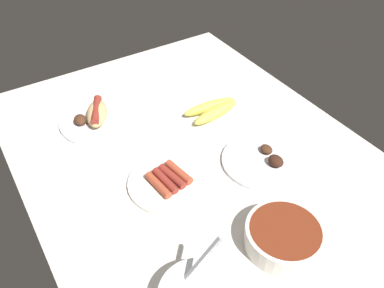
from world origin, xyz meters
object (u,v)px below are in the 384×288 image
at_px(plate_sausages, 169,181).
at_px(plate_grilled_meat, 263,160).
at_px(plate_hotdog_assembled, 97,117).
at_px(bowl_chili, 284,236).
at_px(banana_bunch, 213,110).

bearing_deg(plate_sausages, plate_grilled_meat, -104.80).
height_order(plate_hotdog_assembled, bowl_chili, plate_hotdog_assembled).
bearing_deg(bowl_chili, plate_hotdog_assembled, 15.88).
bearing_deg(banana_bunch, plate_grilled_meat, 178.51).
bearing_deg(plate_hotdog_assembled, bowl_chili, -164.12).
height_order(plate_grilled_meat, bowl_chili, bowl_chili).
distance_m(plate_sausages, banana_bunch, 0.32).
relative_size(plate_sausages, banana_bunch, 1.17).
distance_m(plate_grilled_meat, plate_hotdog_assembled, 0.51).
bearing_deg(plate_hotdog_assembled, plate_grilled_meat, -142.52).
xyz_separation_m(plate_sausages, bowl_chili, (-0.29, -0.12, 0.02)).
bearing_deg(plate_grilled_meat, plate_sausages, 75.20).
distance_m(plate_sausages, bowl_chili, 0.32).
height_order(plate_sausages, bowl_chili, bowl_chili).
bearing_deg(plate_grilled_meat, bowl_chili, 149.53).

